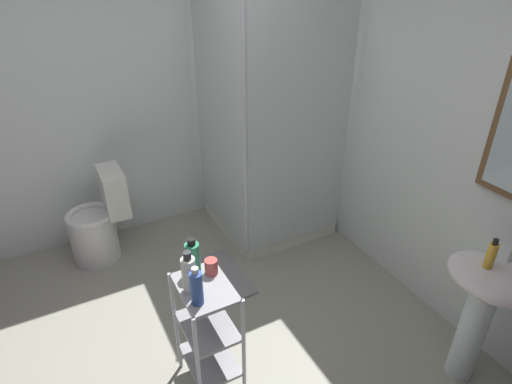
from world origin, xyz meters
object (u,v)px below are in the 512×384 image
(shower_stall, at_px, (264,185))
(shampoo_bottle_blue, at_px, (197,288))
(pedestal_sink, at_px, (482,301))
(lotion_bottle_white, at_px, (189,274))
(toilet, at_px, (99,224))
(body_wash_bottle_green, at_px, (193,258))
(storage_cart, at_px, (208,328))
(hand_soap_bottle, at_px, (491,255))
(rinse_cup, at_px, (211,267))
(bath_mat, at_px, (218,277))

(shower_stall, height_order, shampoo_bottle_blue, shower_stall)
(pedestal_sink, distance_m, lotion_bottle_white, 1.59)
(toilet, distance_m, body_wash_bottle_green, 1.53)
(shower_stall, relative_size, storage_cart, 2.70)
(shampoo_bottle_blue, bearing_deg, shower_stall, 140.24)
(hand_soap_bottle, distance_m, rinse_cup, 1.45)
(pedestal_sink, bearing_deg, body_wash_bottle_green, -119.87)
(shower_stall, xyz_separation_m, rinse_cup, (1.16, -0.97, 0.32))
(shampoo_bottle_blue, xyz_separation_m, bath_mat, (-0.91, 0.47, -0.83))
(toilet, bearing_deg, bath_mat, 45.42)
(toilet, relative_size, lotion_bottle_white, 3.13)
(lotion_bottle_white, distance_m, rinse_cup, 0.18)
(body_wash_bottle_green, relative_size, rinse_cup, 2.55)
(shower_stall, distance_m, lotion_bottle_white, 1.71)
(toilet, height_order, body_wash_bottle_green, body_wash_bottle_green)
(pedestal_sink, xyz_separation_m, lotion_bottle_white, (-0.66, -1.43, 0.27))
(lotion_bottle_white, xyz_separation_m, bath_mat, (-0.81, 0.47, -0.84))
(shower_stall, relative_size, pedestal_sink, 2.47)
(pedestal_sink, relative_size, storage_cart, 1.09)
(shampoo_bottle_blue, distance_m, rinse_cup, 0.23)
(hand_soap_bottle, height_order, rinse_cup, hand_soap_bottle)
(storage_cart, xyz_separation_m, bath_mat, (-0.82, 0.40, -0.43))
(shampoo_bottle_blue, relative_size, rinse_cup, 2.52)
(bath_mat, bearing_deg, hand_soap_bottle, 32.78)
(pedestal_sink, relative_size, bath_mat, 1.35)
(hand_soap_bottle, bearing_deg, pedestal_sink, 42.86)
(body_wash_bottle_green, relative_size, bath_mat, 0.37)
(toilet, distance_m, storage_cart, 1.57)
(toilet, distance_m, lotion_bottle_white, 1.64)
(bath_mat, bearing_deg, shampoo_bottle_blue, -27.42)
(shampoo_bottle_blue, bearing_deg, storage_cart, 141.89)
(shower_stall, bearing_deg, hand_soap_bottle, 8.84)
(hand_soap_bottle, height_order, body_wash_bottle_green, hand_soap_bottle)
(toilet, height_order, bath_mat, toilet)
(toilet, height_order, storage_cart, toilet)
(toilet, bearing_deg, rinse_cup, 15.41)
(pedestal_sink, height_order, body_wash_bottle_green, body_wash_bottle_green)
(toilet, xyz_separation_m, shampoo_bottle_blue, (1.63, 0.25, 0.52))
(pedestal_sink, relative_size, toilet, 1.07)
(shampoo_bottle_blue, bearing_deg, rinse_cup, 139.94)
(hand_soap_bottle, relative_size, body_wash_bottle_green, 0.81)
(bath_mat, bearing_deg, body_wash_bottle_green, -30.72)
(storage_cart, height_order, hand_soap_bottle, hand_soap_bottle)
(hand_soap_bottle, relative_size, shampoo_bottle_blue, 0.82)
(hand_soap_bottle, xyz_separation_m, body_wash_bottle_green, (-0.76, -1.34, -0.05))
(body_wash_bottle_green, bearing_deg, bath_mat, 149.28)
(hand_soap_bottle, relative_size, bath_mat, 0.29)
(pedestal_sink, xyz_separation_m, hand_soap_bottle, (-0.02, -0.02, 0.31))
(shampoo_bottle_blue, bearing_deg, bath_mat, 152.58)
(storage_cart, height_order, bath_mat, storage_cart)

